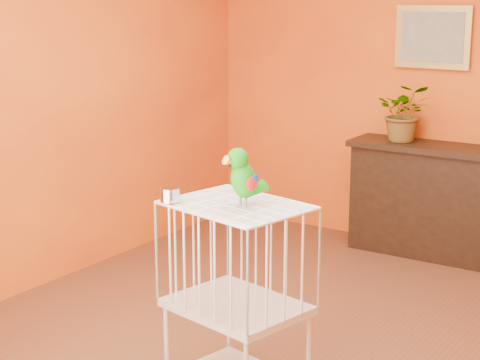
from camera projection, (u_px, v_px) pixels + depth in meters
The scene contains 8 objects.
ground at pixel (291, 338), 4.99m from camera, with size 4.50×4.50×0.00m, color brown.
room_shell at pixel (295, 85), 4.63m from camera, with size 4.50×4.50×4.50m.
console_cabinet at pixel (424, 199), 6.50m from camera, with size 1.24×0.44×0.92m.
potted_plant at pixel (406, 118), 6.50m from camera, with size 0.42×0.47×0.37m, color #26722D.
framed_picture at pixel (433, 37), 6.39m from camera, with size 0.62×0.04×0.50m.
birdcage at pixel (237, 297), 4.21m from camera, with size 0.77×0.65×1.05m.
feed_cup at pixel (170, 195), 4.13m from camera, with size 0.10×0.10×0.07m, color silver.
parrot at pixel (243, 176), 4.04m from camera, with size 0.17×0.27×0.30m.
Camera 1 is at (2.29, -4.04, 2.12)m, focal length 60.00 mm.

